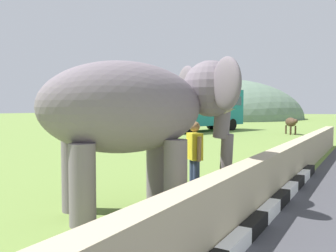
# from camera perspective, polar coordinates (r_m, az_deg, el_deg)

# --- Properties ---
(barrier_parapet) EXTENTS (28.00, 0.36, 1.00)m
(barrier_parapet) POSITION_cam_1_polar(r_m,az_deg,el_deg) (5.82, 11.39, -11.47)
(barrier_parapet) COLOR tan
(barrier_parapet) RESTS_ON ground_plane
(elephant) EXTENTS (3.94, 3.62, 2.92)m
(elephant) POSITION_cam_1_polar(r_m,az_deg,el_deg) (6.59, -4.26, 2.67)
(elephant) COLOR slate
(elephant) RESTS_ON ground_plane
(person_handler) EXTENTS (0.51, 0.55, 1.66)m
(person_handler) POSITION_cam_1_polar(r_m,az_deg,el_deg) (7.62, 4.38, -4.71)
(person_handler) COLOR navy
(person_handler) RESTS_ON ground_plane
(bus_teal) EXTENTS (8.98, 4.80, 3.50)m
(bus_teal) POSITION_cam_1_polar(r_m,az_deg,el_deg) (28.80, 5.34, 3.28)
(bus_teal) COLOR teal
(bus_teal) RESTS_ON ground_plane
(cow_near) EXTENTS (1.72, 1.54, 1.23)m
(cow_near) POSITION_cam_1_polar(r_m,az_deg,el_deg) (17.61, 0.62, -0.49)
(cow_near) COLOR beige
(cow_near) RESTS_ON ground_plane
(cow_mid) EXTENTS (1.83, 1.35, 1.23)m
(cow_mid) POSITION_cam_1_polar(r_m,az_deg,el_deg) (26.81, 19.52, 0.55)
(cow_mid) COLOR #473323
(cow_mid) RESTS_ON ground_plane
(hill_east) EXTENTS (33.90, 27.12, 13.85)m
(hill_east) POSITION_cam_1_polar(r_m,az_deg,el_deg) (62.71, 8.96, 1.21)
(hill_east) COLOR slate
(hill_east) RESTS_ON ground_plane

